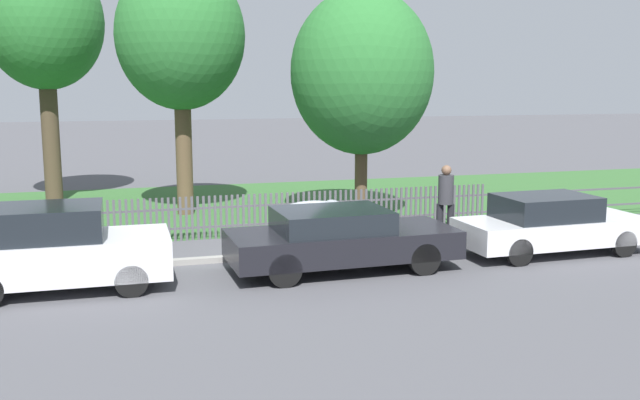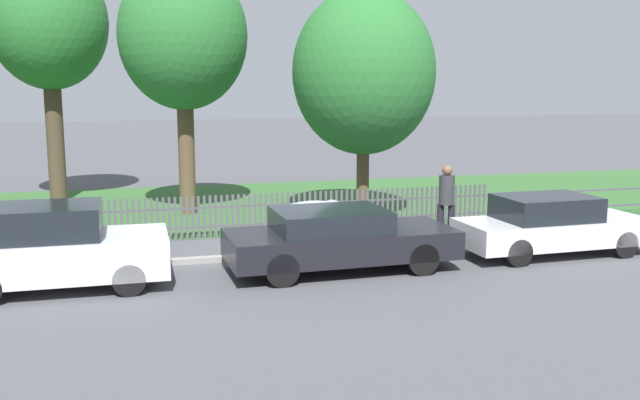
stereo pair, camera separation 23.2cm
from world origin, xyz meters
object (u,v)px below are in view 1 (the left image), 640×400
Objects in this scene: covered_motorcycle at (315,218)px; tree_far_left at (362,73)px; parked_car_red_compact at (550,224)px; parked_car_navy_estate at (340,238)px; tree_mid_park at (180,37)px; pedestrian_near_fence at (446,198)px; tree_behind_motorcycle at (44,24)px; parked_car_black_saloon at (60,249)px.

tree_far_left reaches higher than covered_motorcycle.
parked_car_navy_estate is at bearing 179.34° from parked_car_red_compact.
tree_mid_park is 1.14× the size of tree_far_left.
covered_motorcycle is 1.12× the size of pedestrian_near_fence.
tree_behind_motorcycle reaches higher than parked_car_navy_estate.
tree_far_left reaches higher than parked_car_black_saloon.
tree_mid_park is at bearing 134.10° from parked_car_red_compact.
tree_behind_motorcycle is 10.14m from tree_far_left.
tree_behind_motorcycle is at bearing 132.27° from covered_motorcycle.
pedestrian_near_fence is at bearing 128.68° from parked_car_red_compact.
tree_mid_park is at bearing -40.99° from tree_behind_motorcycle.
pedestrian_near_fence reaches higher than parked_car_red_compact.
pedestrian_near_fence reaches higher than covered_motorcycle.
parked_car_black_saloon is at bearing -152.56° from covered_motorcycle.
tree_far_left is at bearing 33.42° from parked_car_black_saloon.
parked_car_black_saloon is 8.77m from tree_mid_park.
tree_mid_park is (-7.26, 7.11, 4.32)m from parked_car_red_compact.
parked_car_red_compact is 5.27m from covered_motorcycle.
tree_far_left reaches higher than pedestrian_near_fence.
tree_mid_park is at bearing 68.07° from parked_car_black_saloon.
parked_car_red_compact is 11.04m from tree_mid_park.
pedestrian_near_fence is (-1.61, 1.90, 0.36)m from parked_car_red_compact.
parked_car_black_saloon reaches higher than parked_car_navy_estate.
tree_behind_motorcycle reaches higher than tree_mid_park.
tree_behind_motorcycle is at bearing 146.32° from tree_far_left.
parked_car_black_saloon is 10.18m from parked_car_red_compact.
parked_car_red_compact is 0.56× the size of tree_behind_motorcycle.
tree_far_left is 3.43× the size of pedestrian_near_fence.
parked_car_navy_estate is 0.60× the size of tree_behind_motorcycle.
parked_car_red_compact is at bearing -0.66° from parked_car_navy_estate.
parked_car_black_saloon is 5.94m from covered_motorcycle.
tree_mid_park is (-2.38, 7.18, 4.32)m from parked_car_navy_estate.
tree_far_left is 4.33m from pedestrian_near_fence.
tree_mid_park is (3.81, -3.31, -0.51)m from tree_behind_motorcycle.
parked_car_black_saloon is at bearing 177.76° from parked_car_navy_estate.
parked_car_red_compact is 2.35× the size of pedestrian_near_fence.
tree_behind_motorcycle is 13.49m from pedestrian_near_fence.
parked_car_black_saloon is at bearing -112.27° from tree_mid_park.
tree_mid_park is 8.64m from pedestrian_near_fence.
parked_car_black_saloon is 5.29m from parked_car_navy_estate.
pedestrian_near_fence is at bearing -4.01° from covered_motorcycle.
parked_car_black_saloon is at bearing -85.10° from tree_behind_motorcycle.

